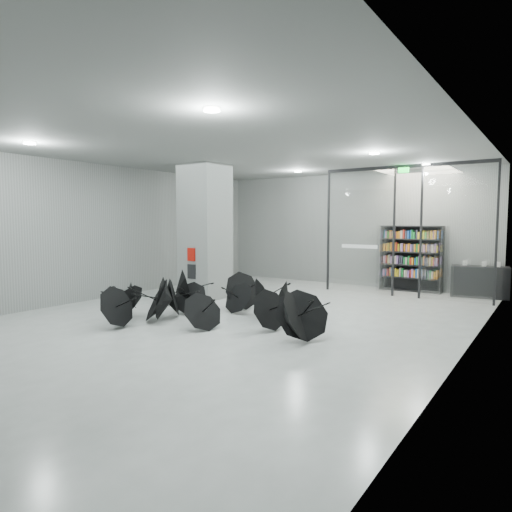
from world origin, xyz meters
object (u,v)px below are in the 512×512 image
Objects in this scene: column at (205,232)px; umbrella_cluster at (211,308)px; bookshelf at (411,259)px; shop_counter at (480,282)px.

umbrella_cluster is at bearing -47.06° from column.
bookshelf is at bearing 69.93° from umbrella_cluster.
column is 6.81m from bookshelf.
umbrella_cluster is (2.20, -2.36, -1.69)m from column.
bookshelf reaches higher than shop_counter.
shop_counter is (2.06, -0.00, -0.60)m from bookshelf.
bookshelf is 1.36× the size of shop_counter.
umbrella_cluster is at bearing -113.67° from bookshelf.
shop_counter is at bearing 56.75° from umbrella_cluster.
umbrella_cluster is at bearing -132.48° from shop_counter.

